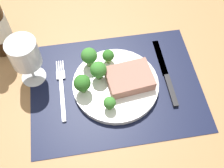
% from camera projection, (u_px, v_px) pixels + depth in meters
% --- Properties ---
extents(ground_plane, '(1.40, 1.10, 0.03)m').
position_uv_depth(ground_plane, '(116.00, 89.00, 0.78)').
color(ground_plane, '#996D42').
extents(placemat, '(0.46, 0.35, 0.00)m').
position_uv_depth(placemat, '(116.00, 86.00, 0.77)').
color(placemat, black).
rests_on(placemat, ground_plane).
extents(plate, '(0.23, 0.23, 0.02)m').
position_uv_depth(plate, '(116.00, 85.00, 0.76)').
color(plate, white).
rests_on(plate, placemat).
extents(steak, '(0.13, 0.10, 0.03)m').
position_uv_depth(steak, '(129.00, 78.00, 0.74)').
color(steak, '#9E6B5B').
rests_on(steak, plate).
extents(broccoli_center, '(0.03, 0.03, 0.04)m').
position_uv_depth(broccoli_center, '(110.00, 103.00, 0.69)').
color(broccoli_center, '#5B8942').
rests_on(broccoli_center, plate).
extents(broccoli_back_left, '(0.04, 0.04, 0.06)m').
position_uv_depth(broccoli_back_left, '(98.00, 70.00, 0.73)').
color(broccoli_back_left, '#5B8942').
rests_on(broccoli_back_left, plate).
extents(broccoli_near_fork, '(0.04, 0.04, 0.06)m').
position_uv_depth(broccoli_near_fork, '(89.00, 56.00, 0.75)').
color(broccoli_near_fork, '#5B8942').
rests_on(broccoli_near_fork, plate).
extents(broccoli_near_steak, '(0.04, 0.04, 0.06)m').
position_uv_depth(broccoli_near_steak, '(82.00, 83.00, 0.71)').
color(broccoli_near_steak, '#6B994C').
rests_on(broccoli_near_steak, plate).
extents(broccoli_front_edge, '(0.03, 0.03, 0.04)m').
position_uv_depth(broccoli_front_edge, '(108.00, 56.00, 0.77)').
color(broccoli_front_edge, '#6B994C').
rests_on(broccoli_front_edge, plate).
extents(fork, '(0.02, 0.19, 0.01)m').
position_uv_depth(fork, '(62.00, 88.00, 0.76)').
color(fork, silver).
rests_on(fork, placemat).
extents(knife, '(0.02, 0.23, 0.01)m').
position_uv_depth(knife, '(167.00, 77.00, 0.78)').
color(knife, black).
rests_on(knife, placemat).
extents(wine_glass, '(0.08, 0.08, 0.15)m').
position_uv_depth(wine_glass, '(25.00, 55.00, 0.70)').
color(wine_glass, silver).
rests_on(wine_glass, ground_plane).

